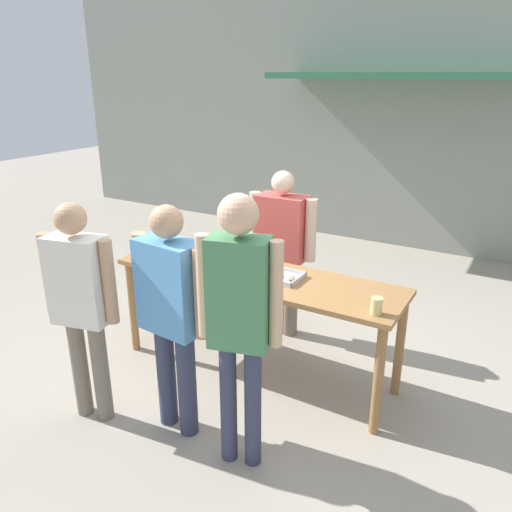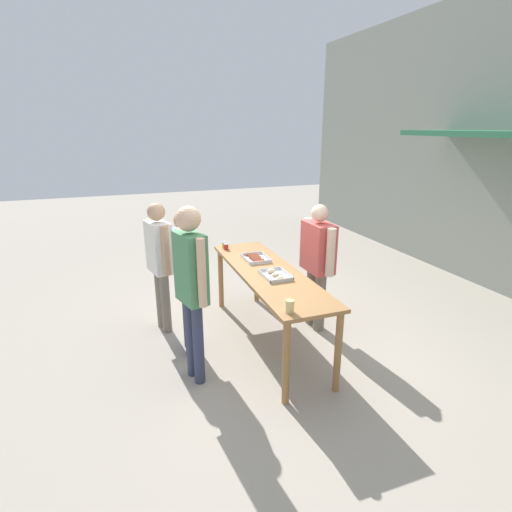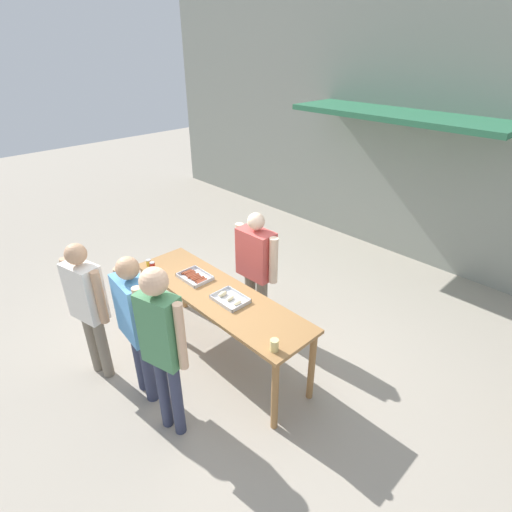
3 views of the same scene
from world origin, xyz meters
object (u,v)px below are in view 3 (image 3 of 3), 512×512
object	(u,v)px
person_customer_waiting_in_line	(137,319)
person_customer_holding_hotdog	(87,301)
condiment_jar_ketchup	(152,265)
condiment_jar_mustard	(149,263)
food_tray_buns	(230,299)
food_tray_sausages	(195,277)
person_server_behind_table	(256,263)
person_customer_with_cup	(162,339)
beer_cup	(274,345)

from	to	relation	value
person_customer_waiting_in_line	person_customer_holding_hotdog	bearing A→B (deg)	24.11
condiment_jar_ketchup	person_customer_waiting_in_line	xyz separation A→B (m)	(0.88, -0.70, 0.04)
condiment_jar_mustard	person_customer_waiting_in_line	bearing A→B (deg)	-35.92
food_tray_buns	condiment_jar_mustard	world-z (taller)	condiment_jar_mustard
food_tray_sausages	condiment_jar_ketchup	xyz separation A→B (m)	(-0.55, -0.23, 0.03)
condiment_jar_ketchup	person_customer_waiting_in_line	world-z (taller)	person_customer_waiting_in_line
person_customer_holding_hotdog	person_customer_waiting_in_line	distance (m)	0.66
person_server_behind_table	person_customer_holding_hotdog	size ratio (longest dim) A/B	0.98
condiment_jar_ketchup	person_customer_with_cup	xyz separation A→B (m)	(1.45, -0.75, 0.17)
person_customer_waiting_in_line	condiment_jar_mustard	bearing A→B (deg)	-30.74
food_tray_sausages	food_tray_buns	bearing A→B (deg)	-0.03
food_tray_buns	person_customer_with_cup	distance (m)	1.04
condiment_jar_ketchup	person_customer_waiting_in_line	size ratio (longest dim) A/B	0.05
person_customer_with_cup	person_server_behind_table	bearing A→B (deg)	-85.66
person_server_behind_table	person_customer_waiting_in_line	bearing A→B (deg)	-90.54
food_tray_buns	beer_cup	world-z (taller)	beer_cup
condiment_jar_mustard	food_tray_buns	bearing A→B (deg)	10.44
condiment_jar_mustard	person_customer_holding_hotdog	distance (m)	0.98
food_tray_sausages	person_customer_waiting_in_line	size ratio (longest dim) A/B	0.23
condiment_jar_ketchup	person_customer_holding_hotdog	distance (m)	0.95
food_tray_buns	person_server_behind_table	xyz separation A→B (m)	(-0.33, 0.71, 0.03)
person_server_behind_table	person_customer_holding_hotdog	bearing A→B (deg)	-109.45
person_customer_waiting_in_line	condiment_jar_ketchup	bearing A→B (deg)	-33.37
condiment_jar_ketchup	person_customer_holding_hotdog	world-z (taller)	person_customer_holding_hotdog
food_tray_sausages	beer_cup	world-z (taller)	beer_cup
condiment_jar_ketchup	beer_cup	xyz separation A→B (m)	(2.05, 0.01, 0.02)
person_customer_waiting_in_line	person_customer_with_cup	bearing A→B (deg)	179.72
beer_cup	person_customer_waiting_in_line	xyz separation A→B (m)	(-1.17, -0.71, 0.02)
beer_cup	food_tray_buns	bearing A→B (deg)	165.69
condiment_jar_mustard	person_customer_holding_hotdog	bearing A→B (deg)	-69.70
person_customer_with_cup	person_customer_waiting_in_line	world-z (taller)	person_customer_with_cup
beer_cup	person_customer_waiting_in_line	distance (m)	1.37
food_tray_sausages	person_customer_holding_hotdog	size ratio (longest dim) A/B	0.23
person_customer_holding_hotdog	person_customer_with_cup	xyz separation A→B (m)	(1.20, 0.16, 0.13)
person_customer_holding_hotdog	condiment_jar_mustard	bearing A→B (deg)	-82.83
beer_cup	person_server_behind_table	distance (m)	1.52
person_customer_with_cup	condiment_jar_mustard	bearing A→B (deg)	-41.31
person_server_behind_table	person_customer_with_cup	size ratio (longest dim) A/B	0.89
person_customer_with_cup	person_customer_waiting_in_line	size ratio (longest dim) A/B	1.09
food_tray_sausages	condiment_jar_ketchup	size ratio (longest dim) A/B	4.55
beer_cup	condiment_jar_mustard	bearing A→B (deg)	-179.76
condiment_jar_ketchup	beer_cup	bearing A→B (deg)	0.26
food_tray_sausages	person_customer_with_cup	xyz separation A→B (m)	(0.90, -0.99, 0.19)
food_tray_buns	person_customer_with_cup	xyz separation A→B (m)	(0.27, -0.99, 0.19)
person_customer_holding_hotdog	person_customer_with_cup	size ratio (longest dim) A/B	0.91
food_tray_buns	beer_cup	distance (m)	0.91
food_tray_buns	condiment_jar_mustard	distance (m)	1.28
food_tray_sausages	person_server_behind_table	size ratio (longest dim) A/B	0.23
food_tray_buns	beer_cup	size ratio (longest dim) A/B	3.15
beer_cup	person_customer_holding_hotdog	size ratio (longest dim) A/B	0.07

